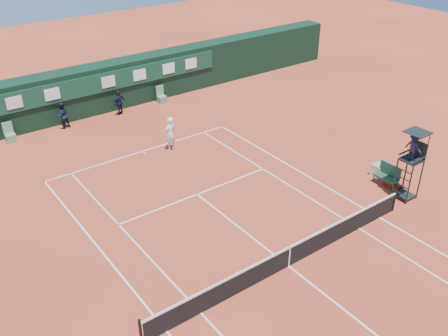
# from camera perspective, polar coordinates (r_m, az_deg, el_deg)

# --- Properties ---
(ground) EXTENTS (90.00, 90.00, 0.00)m
(ground) POSITION_cam_1_polar(r_m,az_deg,el_deg) (19.91, 7.37, -11.06)
(ground) COLOR #B6442B
(ground) RESTS_ON ground
(court_lines) EXTENTS (11.05, 23.85, 0.01)m
(court_lines) POSITION_cam_1_polar(r_m,az_deg,el_deg) (19.90, 7.37, -11.05)
(court_lines) COLOR silver
(court_lines) RESTS_ON ground
(tennis_net) EXTENTS (12.90, 0.10, 1.10)m
(tennis_net) POSITION_cam_1_polar(r_m,az_deg,el_deg) (19.58, 7.46, -9.93)
(tennis_net) COLOR black
(tennis_net) RESTS_ON ground
(back_wall) EXTENTS (40.00, 1.65, 3.00)m
(back_wall) POSITION_cam_1_polar(r_m,az_deg,el_deg) (33.26, -15.16, 8.59)
(back_wall) COLOR black
(back_wall) RESTS_ON ground
(linesman_chair_left) EXTENTS (0.55, 0.50, 1.15)m
(linesman_chair_left) POSITION_cam_1_polar(r_m,az_deg,el_deg) (31.20, -23.24, 3.34)
(linesman_chair_left) COLOR #56845D
(linesman_chair_left) RESTS_ON ground
(linesman_chair_right) EXTENTS (0.55, 0.50, 1.15)m
(linesman_chair_right) POSITION_cam_1_polar(r_m,az_deg,el_deg) (34.36, -7.15, 7.95)
(linesman_chair_right) COLOR #568363
(linesman_chair_right) RESTS_ON ground
(umpire_chair) EXTENTS (0.96, 0.95, 3.42)m
(umpire_chair) POSITION_cam_1_polar(r_m,az_deg,el_deg) (23.98, 20.79, 1.76)
(umpire_chair) COLOR black
(umpire_chair) RESTS_ON ground
(player_bench) EXTENTS (0.55, 1.20, 1.10)m
(player_bench) POSITION_cam_1_polar(r_m,az_deg,el_deg) (25.63, 18.24, -0.67)
(player_bench) COLOR #1A4328
(player_bench) RESTS_ON ground
(tennis_bag) EXTENTS (0.52, 0.92, 0.33)m
(tennis_bag) POSITION_cam_1_polar(r_m,az_deg,el_deg) (25.68, 18.65, -1.82)
(tennis_bag) COLOR black
(tennis_bag) RESTS_ON ground
(cooler) EXTENTS (0.57, 0.57, 0.65)m
(cooler) POSITION_cam_1_polar(r_m,az_deg,el_deg) (26.39, 17.18, -0.26)
(cooler) COLOR silver
(cooler) RESTS_ON ground
(tennis_ball) EXTENTS (0.07, 0.07, 0.07)m
(tennis_ball) POSITION_cam_1_polar(r_m,az_deg,el_deg) (24.18, -4.31, -2.60)
(tennis_ball) COLOR #B3D431
(tennis_ball) RESTS_ON ground
(player) EXTENTS (0.83, 0.67, 1.96)m
(player) POSITION_cam_1_polar(r_m,az_deg,el_deg) (27.64, -6.18, 3.93)
(player) COLOR white
(player) RESTS_ON ground
(ball_kid_left) EXTENTS (0.90, 0.76, 1.64)m
(ball_kid_left) POSITION_cam_1_polar(r_m,az_deg,el_deg) (31.68, -17.99, 5.74)
(ball_kid_left) COLOR black
(ball_kid_left) RESTS_ON ground
(ball_kid_right) EXTENTS (1.04, 0.73, 1.63)m
(ball_kid_right) POSITION_cam_1_polar(r_m,az_deg,el_deg) (32.71, -11.89, 7.33)
(ball_kid_right) COLOR black
(ball_kid_right) RESTS_ON ground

